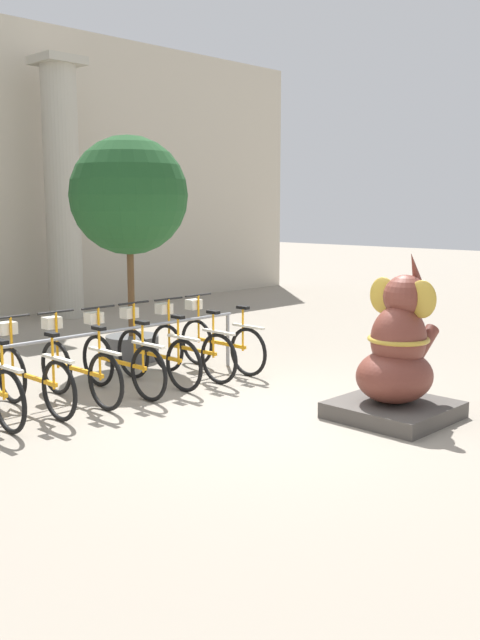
# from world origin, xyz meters

# --- Properties ---
(ground_plane) EXTENTS (60.00, 60.00, 0.00)m
(ground_plane) POSITION_xyz_m (0.00, 0.00, 0.00)
(ground_plane) COLOR gray
(column_right) EXTENTS (0.88, 0.88, 5.16)m
(column_right) POSITION_xyz_m (2.34, 7.60, 2.62)
(column_right) COLOR #ADA899
(column_right) RESTS_ON ground_plane
(bike_rack) EXTENTS (4.62, 0.05, 0.77)m
(bike_rack) POSITION_xyz_m (-0.82, 1.95, 0.62)
(bike_rack) COLOR gray
(bike_rack) RESTS_ON ground_plane
(bicycle_2) EXTENTS (0.48, 1.68, 1.02)m
(bicycle_2) POSITION_xyz_m (-1.68, 1.86, 0.40)
(bicycle_2) COLOR black
(bicycle_2) RESTS_ON ground_plane
(bicycle_3) EXTENTS (0.48, 1.68, 1.02)m
(bicycle_3) POSITION_xyz_m (-1.10, 1.84, 0.40)
(bicycle_3) COLOR black
(bicycle_3) RESTS_ON ground_plane
(bicycle_4) EXTENTS (0.48, 1.68, 1.02)m
(bicycle_4) POSITION_xyz_m (-0.53, 1.81, 0.40)
(bicycle_4) COLOR black
(bicycle_4) RESTS_ON ground_plane
(bicycle_5) EXTENTS (0.48, 1.68, 1.02)m
(bicycle_5) POSITION_xyz_m (0.04, 1.84, 0.40)
(bicycle_5) COLOR black
(bicycle_5) RESTS_ON ground_plane
(bicycle_6) EXTENTS (0.48, 1.68, 1.02)m
(bicycle_6) POSITION_xyz_m (0.62, 1.83, 0.40)
(bicycle_6) COLOR black
(bicycle_6) RESTS_ON ground_plane
(bicycle_7) EXTENTS (0.48, 1.68, 1.02)m
(bicycle_7) POSITION_xyz_m (1.19, 1.86, 0.40)
(bicycle_7) COLOR black
(bicycle_7) RESTS_ON ground_plane
(elephant_statue) EXTENTS (1.15, 1.15, 1.80)m
(elephant_statue) POSITION_xyz_m (0.94, -1.14, 0.61)
(elephant_statue) COLOR #4C4742
(elephant_statue) RESTS_ON ground_plane
(potted_tree) EXTENTS (1.70, 1.70, 3.26)m
(potted_tree) POSITION_xyz_m (0.75, 3.27, 2.31)
(potted_tree) COLOR #4C4C4C
(potted_tree) RESTS_ON ground_plane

